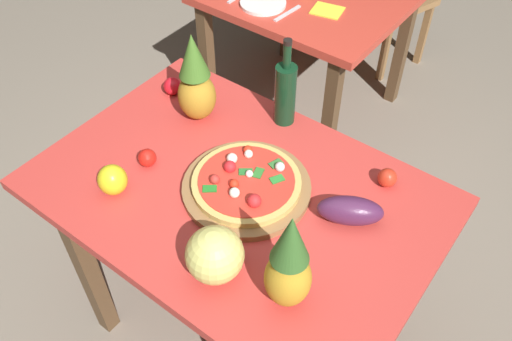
# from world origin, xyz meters

# --- Properties ---
(ground_plane) EXTENTS (10.00, 10.00, 0.00)m
(ground_plane) POSITION_xyz_m (0.00, 0.00, 0.00)
(ground_plane) COLOR gray
(display_table) EXTENTS (1.28, 0.87, 0.75)m
(display_table) POSITION_xyz_m (0.00, 0.00, 0.66)
(display_table) COLOR brown
(display_table) RESTS_ON ground_plane
(background_table) EXTENTS (0.95, 0.87, 0.75)m
(background_table) POSITION_xyz_m (-0.53, 1.26, 0.64)
(background_table) COLOR brown
(background_table) RESTS_ON ground_plane
(pizza_board) EXTENTS (0.41, 0.41, 0.02)m
(pizza_board) POSITION_xyz_m (0.03, 0.02, 0.76)
(pizza_board) COLOR olive
(pizza_board) RESTS_ON display_table
(pizza) EXTENTS (0.35, 0.35, 0.06)m
(pizza) POSITION_xyz_m (0.03, 0.02, 0.79)
(pizza) COLOR tan
(pizza) RESTS_ON pizza_board
(wine_bottle) EXTENTS (0.08, 0.08, 0.34)m
(wine_bottle) POSITION_xyz_m (-0.07, 0.37, 0.87)
(wine_bottle) COLOR #10341C
(wine_bottle) RESTS_ON display_table
(pineapple_left) EXTENTS (0.14, 0.14, 0.34)m
(pineapple_left) POSITION_xyz_m (-0.34, 0.20, 0.90)
(pineapple_left) COLOR #B18325
(pineapple_left) RESTS_ON display_table
(pineapple_right) EXTENTS (0.12, 0.12, 0.34)m
(pineapple_right) POSITION_xyz_m (0.35, -0.22, 0.90)
(pineapple_right) COLOR gold
(pineapple_right) RESTS_ON display_table
(melon) EXTENTS (0.16, 0.16, 0.16)m
(melon) POSITION_xyz_m (0.15, -0.28, 0.83)
(melon) COLOR #DAD76F
(melon) RESTS_ON display_table
(bell_pepper) EXTENTS (0.09, 0.09, 0.10)m
(bell_pepper) POSITION_xyz_m (-0.31, -0.24, 0.79)
(bell_pepper) COLOR yellow
(bell_pepper) RESTS_ON display_table
(eggplant) EXTENTS (0.22, 0.18, 0.09)m
(eggplant) POSITION_xyz_m (0.35, 0.11, 0.79)
(eggplant) COLOR #4A2144
(eggplant) RESTS_ON display_table
(tomato_by_bottle) EXTENTS (0.06, 0.06, 0.06)m
(tomato_by_bottle) POSITION_xyz_m (0.37, 0.31, 0.78)
(tomato_by_bottle) COLOR red
(tomato_by_bottle) RESTS_ON display_table
(tomato_near_board) EXTENTS (0.07, 0.07, 0.07)m
(tomato_near_board) POSITION_xyz_m (-0.50, 0.24, 0.78)
(tomato_near_board) COLOR red
(tomato_near_board) RESTS_ON display_table
(tomato_at_corner) EXTENTS (0.06, 0.06, 0.06)m
(tomato_at_corner) POSITION_xyz_m (-0.31, -0.09, 0.78)
(tomato_at_corner) COLOR red
(tomato_at_corner) RESTS_ON display_table
(dinner_plate) EXTENTS (0.22, 0.22, 0.02)m
(dinner_plate) POSITION_xyz_m (-0.63, 0.99, 0.75)
(dinner_plate) COLOR white
(dinner_plate) RESTS_ON background_table
(knife_utensil) EXTENTS (0.03, 0.18, 0.01)m
(knife_utensil) POSITION_xyz_m (-0.49, 0.99, 0.75)
(knife_utensil) COLOR silver
(knife_utensil) RESTS_ON background_table
(napkin_folded) EXTENTS (0.16, 0.15, 0.01)m
(napkin_folded) POSITION_xyz_m (-0.35, 1.13, 0.75)
(napkin_folded) COLOR yellow
(napkin_folded) RESTS_ON background_table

